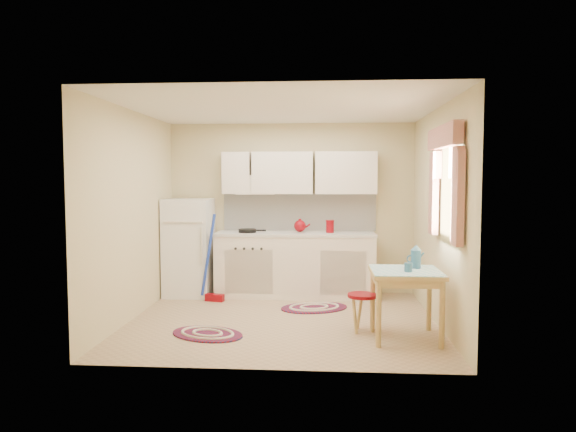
# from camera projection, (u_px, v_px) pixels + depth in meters

# --- Properties ---
(room_shell) EXTENTS (3.64, 3.60, 2.52)m
(room_shell) POSITION_uv_depth(u_px,v_px,m) (297.00, 186.00, 6.22)
(room_shell) COLOR tan
(room_shell) RESTS_ON ground
(fridge) EXTENTS (0.65, 0.60, 1.40)m
(fridge) POSITION_uv_depth(u_px,v_px,m) (189.00, 247.00, 7.40)
(fridge) COLOR white
(fridge) RESTS_ON ground
(broom) EXTENTS (0.30, 0.18, 1.20)m
(broom) POSITION_uv_depth(u_px,v_px,m) (214.00, 258.00, 7.03)
(broom) COLOR #1E3CC0
(broom) RESTS_ON ground
(base_cabinets) EXTENTS (2.25, 0.60, 0.88)m
(base_cabinets) POSITION_uv_depth(u_px,v_px,m) (295.00, 266.00, 7.36)
(base_cabinets) COLOR white
(base_cabinets) RESTS_ON ground
(countertop) EXTENTS (2.27, 0.62, 0.04)m
(countertop) POSITION_uv_depth(u_px,v_px,m) (295.00, 234.00, 7.33)
(countertop) COLOR silver
(countertop) RESTS_ON base_cabinets
(frying_pan) EXTENTS (0.27, 0.27, 0.05)m
(frying_pan) POSITION_uv_depth(u_px,v_px,m) (247.00, 231.00, 7.32)
(frying_pan) COLOR black
(frying_pan) RESTS_ON countertop
(red_kettle) EXTENTS (0.20, 0.18, 0.19)m
(red_kettle) POSITION_uv_depth(u_px,v_px,m) (300.00, 226.00, 7.32)
(red_kettle) COLOR maroon
(red_kettle) RESTS_ON countertop
(red_canister) EXTENTS (0.14, 0.14, 0.16)m
(red_canister) POSITION_uv_depth(u_px,v_px,m) (330.00, 227.00, 7.29)
(red_canister) COLOR maroon
(red_canister) RESTS_ON countertop
(table) EXTENTS (0.72, 0.72, 0.72)m
(table) POSITION_uv_depth(u_px,v_px,m) (405.00, 305.00, 5.39)
(table) COLOR tan
(table) RESTS_ON ground
(stool) EXTENTS (0.38, 0.38, 0.42)m
(stool) POSITION_uv_depth(u_px,v_px,m) (362.00, 313.00, 5.64)
(stool) COLOR maroon
(stool) RESTS_ON ground
(coffee_pot) EXTENTS (0.16, 0.14, 0.27)m
(coffee_pot) POSITION_uv_depth(u_px,v_px,m) (416.00, 257.00, 5.46)
(coffee_pot) COLOR #2B5E84
(coffee_pot) RESTS_ON table
(mug) EXTENTS (0.11, 0.11, 0.10)m
(mug) POSITION_uv_depth(u_px,v_px,m) (408.00, 268.00, 5.26)
(mug) COLOR #2B5E84
(mug) RESTS_ON table
(rug_center) EXTENTS (1.03, 0.85, 0.02)m
(rug_center) POSITION_uv_depth(u_px,v_px,m) (314.00, 308.00, 6.68)
(rug_center) COLOR maroon
(rug_center) RESTS_ON ground
(rug_left) EXTENTS (0.96, 0.81, 0.02)m
(rug_left) POSITION_uv_depth(u_px,v_px,m) (207.00, 334.00, 5.54)
(rug_left) COLOR maroon
(rug_left) RESTS_ON ground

